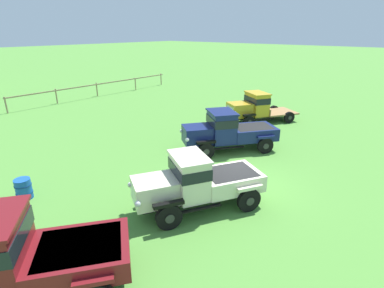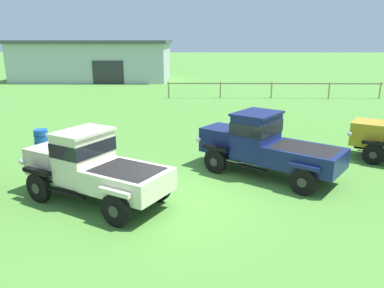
{
  "view_description": "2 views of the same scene",
  "coord_description": "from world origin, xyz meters",
  "px_view_note": "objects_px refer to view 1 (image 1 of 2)",
  "views": [
    {
      "loc": [
        -9.78,
        -6.04,
        6.11
      ],
      "look_at": [
        0.4,
        2.56,
        1.0
      ],
      "focal_mm": 28.0,
      "sensor_mm": 36.0,
      "label": 1
    },
    {
      "loc": [
        0.64,
        -10.24,
        4.63
      ],
      "look_at": [
        0.4,
        2.56,
        1.0
      ],
      "focal_mm": 35.0,
      "sensor_mm": 36.0,
      "label": 2
    }
  ],
  "objects_px": {
    "vintage_truck_second_in_line": "(197,181)",
    "vintage_truck_far_side": "(254,107)",
    "oil_drum_beside_row": "(24,189)",
    "vintage_truck_midrow_center": "(227,131)",
    "vintage_truck_foreground_near": "(13,257)"
  },
  "relations": [
    {
      "from": "oil_drum_beside_row",
      "to": "vintage_truck_far_side",
      "type": "bearing_deg",
      "value": -6.4
    },
    {
      "from": "vintage_truck_second_in_line",
      "to": "vintage_truck_far_side",
      "type": "height_order",
      "value": "vintage_truck_second_in_line"
    },
    {
      "from": "vintage_truck_second_in_line",
      "to": "vintage_truck_midrow_center",
      "type": "height_order",
      "value": "vintage_truck_midrow_center"
    },
    {
      "from": "vintage_truck_foreground_near",
      "to": "oil_drum_beside_row",
      "type": "xyz_separation_m",
      "value": [
        1.95,
        4.56,
        -0.69
      ]
    },
    {
      "from": "vintage_truck_midrow_center",
      "to": "oil_drum_beside_row",
      "type": "relative_size",
      "value": 6.19
    },
    {
      "from": "vintage_truck_midrow_center",
      "to": "oil_drum_beside_row",
      "type": "height_order",
      "value": "vintage_truck_midrow_center"
    },
    {
      "from": "vintage_truck_foreground_near",
      "to": "vintage_truck_second_in_line",
      "type": "relative_size",
      "value": 1.06
    },
    {
      "from": "vintage_truck_second_in_line",
      "to": "vintage_truck_midrow_center",
      "type": "distance_m",
      "value": 5.85
    },
    {
      "from": "vintage_truck_second_in_line",
      "to": "oil_drum_beside_row",
      "type": "distance_m",
      "value": 6.68
    },
    {
      "from": "vintage_truck_midrow_center",
      "to": "vintage_truck_far_side",
      "type": "xyz_separation_m",
      "value": [
        5.59,
        1.51,
        -0.02
      ]
    },
    {
      "from": "oil_drum_beside_row",
      "to": "vintage_truck_midrow_center",
      "type": "bearing_deg",
      "value": -19.06
    },
    {
      "from": "vintage_truck_far_side",
      "to": "oil_drum_beside_row",
      "type": "relative_size",
      "value": 6.4
    },
    {
      "from": "vintage_truck_foreground_near",
      "to": "vintage_truck_far_side",
      "type": "distance_m",
      "value": 16.96
    },
    {
      "from": "vintage_truck_midrow_center",
      "to": "vintage_truck_far_side",
      "type": "distance_m",
      "value": 5.79
    },
    {
      "from": "vintage_truck_midrow_center",
      "to": "vintage_truck_far_side",
      "type": "height_order",
      "value": "vintage_truck_midrow_center"
    }
  ]
}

